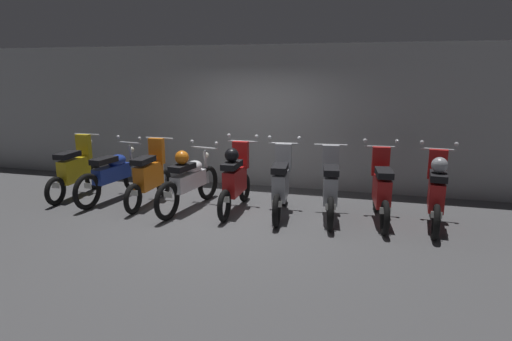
% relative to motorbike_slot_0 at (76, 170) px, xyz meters
% --- Properties ---
extents(ground_plane, '(80.00, 80.00, 0.00)m').
position_rel_motorbike_slot_0_xyz_m(ground_plane, '(3.27, -0.33, -0.52)').
color(ground_plane, '#4C4C4F').
extents(back_wall, '(16.00, 0.30, 2.92)m').
position_rel_motorbike_slot_0_xyz_m(back_wall, '(3.27, 1.86, 0.94)').
color(back_wall, '#9EA0A3').
rests_on(back_wall, ground).
extents(motorbike_slot_0, '(0.56, 1.68, 1.18)m').
position_rel_motorbike_slot_0_xyz_m(motorbike_slot_0, '(0.00, 0.00, 0.00)').
color(motorbike_slot_0, black).
rests_on(motorbike_slot_0, ground).
extents(motorbike_slot_1, '(0.59, 1.94, 1.15)m').
position_rel_motorbike_slot_0_xyz_m(motorbike_slot_1, '(0.82, -0.01, -0.03)').
color(motorbike_slot_1, black).
rests_on(motorbike_slot_1, ground).
extents(motorbike_slot_2, '(0.56, 1.68, 1.18)m').
position_rel_motorbike_slot_0_xyz_m(motorbike_slot_2, '(1.63, -0.07, 0.00)').
color(motorbike_slot_2, black).
rests_on(motorbike_slot_2, ground).
extents(motorbike_slot_3, '(0.59, 1.94, 1.15)m').
position_rel_motorbike_slot_0_xyz_m(motorbike_slot_3, '(2.45, -0.17, 0.00)').
color(motorbike_slot_3, black).
rests_on(motorbike_slot_3, ground).
extents(motorbike_slot_4, '(0.59, 1.68, 1.29)m').
position_rel_motorbike_slot_0_xyz_m(motorbike_slot_4, '(3.27, -0.04, 0.04)').
color(motorbike_slot_4, black).
rests_on(motorbike_slot_4, ground).
extents(motorbike_slot_5, '(0.59, 1.68, 1.29)m').
position_rel_motorbike_slot_0_xyz_m(motorbike_slot_5, '(4.08, -0.05, 0.00)').
color(motorbike_slot_5, black).
rests_on(motorbike_slot_5, ground).
extents(motorbike_slot_6, '(0.56, 1.68, 1.18)m').
position_rel_motorbike_slot_0_xyz_m(motorbike_slot_6, '(4.89, -0.00, 0.00)').
color(motorbike_slot_6, black).
rests_on(motorbike_slot_6, ground).
extents(motorbike_slot_7, '(0.59, 1.68, 1.29)m').
position_rel_motorbike_slot_0_xyz_m(motorbike_slot_7, '(5.71, 0.04, 0.00)').
color(motorbike_slot_7, black).
rests_on(motorbike_slot_7, ground).
extents(motorbike_slot_8, '(0.59, 1.68, 1.29)m').
position_rel_motorbike_slot_0_xyz_m(motorbike_slot_8, '(6.53, 0.01, 0.04)').
color(motorbike_slot_8, black).
rests_on(motorbike_slot_8, ground).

